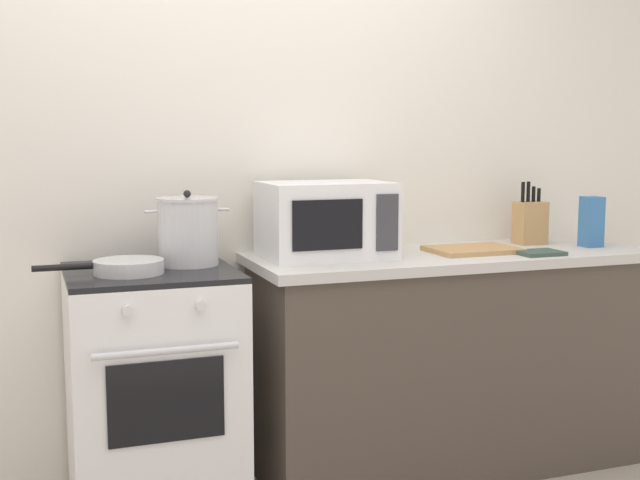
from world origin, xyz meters
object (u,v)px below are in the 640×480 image
microwave (326,220)px  oven_mitt (539,253)px  knife_block (530,222)px  stove (154,392)px  frying_pan (127,267)px  pasta_box (591,222)px  cutting_board (473,250)px  stock_pot (188,231)px

microwave → oven_mitt: (0.84, -0.24, -0.14)m
knife_block → stove: bearing=-175.3°
stove → oven_mitt: (1.55, -0.16, 0.47)m
stove → microwave: 0.94m
frying_pan → oven_mitt: 1.64m
pasta_box → oven_mitt: pasta_box is taller
knife_block → pasta_box: bearing=-40.6°
cutting_board → knife_block: size_ratio=1.28×
frying_pan → pasta_box: bearing=1.0°
oven_mitt → microwave: bearing=164.2°
oven_mitt → pasta_box: bearing=20.1°
frying_pan → oven_mitt: (1.64, -0.09, -0.02)m
frying_pan → cutting_board: size_ratio=1.24×
stove → stock_pot: bearing=22.8°
stock_pot → frying_pan: 0.29m
frying_pan → oven_mitt: size_ratio=2.47×
microwave → stove: bearing=-173.6°
stove → stock_pot: size_ratio=2.92×
pasta_box → oven_mitt: size_ratio=1.22×
stock_pot → pasta_box: size_ratio=1.43×
stock_pot → oven_mitt: bearing=-9.0°
microwave → oven_mitt: 0.89m
stove → knife_block: (1.71, 0.14, 0.56)m
frying_pan → microwave: (0.80, 0.14, 0.12)m
frying_pan → knife_block: bearing=6.5°
frying_pan → cutting_board: frying_pan is taller
stove → frying_pan: frying_pan is taller
stock_pot → knife_block: 1.56m
microwave → pasta_box: bearing=-5.2°
stock_pot → cutting_board: 1.19m
knife_block → stock_pot: bearing=-177.1°
stock_pot → oven_mitt: size_ratio=1.75×
knife_block → microwave: bearing=-176.4°
frying_pan → cutting_board: bearing=2.6°
microwave → pasta_box: microwave is taller
cutting_board → oven_mitt: bearing=-36.6°
stove → cutting_board: cutting_board is taller
stove → pasta_box: (1.90, -0.03, 0.57)m
stove → oven_mitt: size_ratio=5.11×
frying_pan → microwave: microwave is taller
knife_block → pasta_box: (0.20, -0.17, 0.01)m
frying_pan → microwave: size_ratio=0.89×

